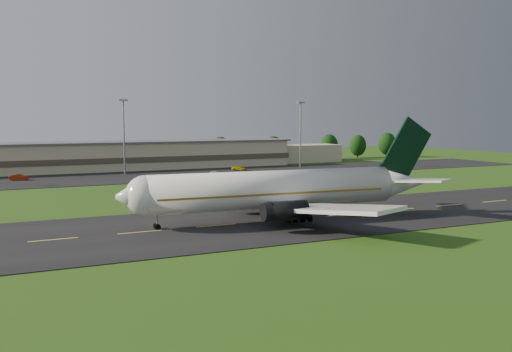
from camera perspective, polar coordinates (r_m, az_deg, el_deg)
name	(u,v)px	position (r m, az deg, el deg)	size (l,w,h in m)	color
ground	(216,226)	(81.58, -4.00, -5.03)	(360.00, 360.00, 0.00)	#224D13
taxiway	(216,226)	(81.57, -4.00, -4.99)	(220.00, 30.00, 0.10)	black
apron	(112,178)	(150.23, -14.17, -0.19)	(260.00, 30.00, 0.10)	black
airliner	(279,190)	(84.94, 2.29, -1.40)	(51.29, 42.07, 15.57)	white
terminal	(117,156)	(174.80, -13.73, 1.94)	(145.00, 16.00, 8.40)	#BBAD8F
light_mast_centre	(124,128)	(158.34, -13.09, 4.74)	(2.40, 1.20, 20.35)	gray
light_mast_east	(301,126)	(178.55, 4.47, 4.98)	(2.40, 1.20, 20.35)	gray
tree_line	(189,149)	(190.54, -6.76, 2.66)	(195.39, 8.71, 9.76)	black
service_vehicle_b	(19,177)	(151.61, -22.63, -0.11)	(1.58, 4.52, 1.49)	#932409
service_vehicle_c	(214,173)	(151.66, -4.20, 0.27)	(1.93, 4.19, 1.16)	white
service_vehicle_d	(239,168)	(165.92, -1.70, 0.77)	(1.76, 4.33, 1.26)	#C2AA0B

